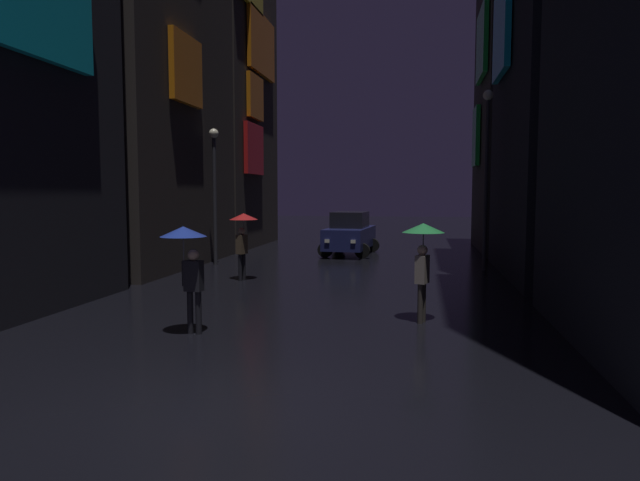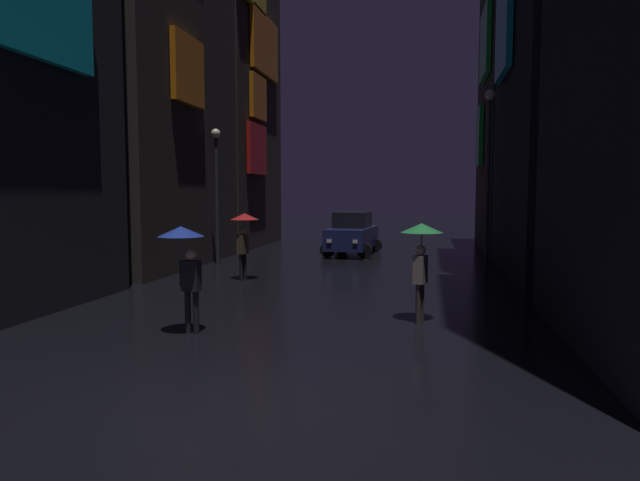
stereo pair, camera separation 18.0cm
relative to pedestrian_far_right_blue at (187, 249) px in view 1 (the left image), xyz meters
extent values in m
plane|color=black|center=(1.73, -3.66, -1.67)|extent=(120.00, 120.00, 0.00)
cube|color=#2D2826|center=(-5.77, 9.73, 8.00)|extent=(4.00, 8.78, 19.34)
cube|color=orange|center=(-3.62, 8.68, 5.36)|extent=(0.20, 2.43, 2.35)
cube|color=#2D2826|center=(-5.77, 18.15, 6.71)|extent=(4.00, 7.62, 16.76)
cube|color=red|center=(-3.62, 16.77, 3.22)|extent=(0.20, 2.70, 2.45)
cube|color=orange|center=(-3.62, 17.07, 5.78)|extent=(0.20, 2.26, 2.11)
cube|color=orange|center=(-3.62, 18.29, 8.58)|extent=(0.20, 4.37, 2.99)
cube|color=#19D8F2|center=(7.08, 10.14, 6.54)|extent=(0.20, 3.10, 2.96)
cube|color=#33302D|center=(9.23, 18.17, 5.40)|extent=(4.00, 7.65, 14.13)
cube|color=#26E54C|center=(7.08, 18.67, 3.82)|extent=(0.20, 1.98, 2.85)
cube|color=#26E54C|center=(7.08, 16.75, 7.79)|extent=(0.20, 3.39, 3.09)
cylinder|color=black|center=(0.21, 0.01, -1.24)|extent=(0.12, 0.12, 0.85)
cylinder|color=black|center=(0.03, 0.03, -1.24)|extent=(0.12, 0.12, 0.85)
cube|color=black|center=(0.12, 0.02, -0.52)|extent=(0.36, 0.25, 0.60)
sphere|color=beige|center=(0.12, 0.02, -0.11)|extent=(0.22, 0.22, 0.22)
cylinder|color=black|center=(-0.06, -0.01, -0.47)|extent=(0.09, 0.09, 0.50)
cylinder|color=slate|center=(-0.06, -0.01, -0.13)|extent=(0.02, 0.02, 0.77)
cone|color=#263FB2|center=(-0.06, -0.01, 0.35)|extent=(0.90, 0.90, 0.20)
cylinder|color=#38332D|center=(4.50, 1.70, -1.24)|extent=(0.12, 0.12, 0.85)
cylinder|color=#38332D|center=(4.56, 1.87, -1.24)|extent=(0.12, 0.12, 0.85)
cube|color=gray|center=(4.53, 1.79, -0.52)|extent=(0.32, 0.39, 0.60)
sphere|color=beige|center=(4.53, 1.79, -0.11)|extent=(0.22, 0.22, 0.22)
cylinder|color=gray|center=(4.54, 1.97, -0.47)|extent=(0.09, 0.09, 0.50)
cylinder|color=slate|center=(4.54, 1.97, -0.13)|extent=(0.02, 0.02, 0.77)
cone|color=green|center=(4.54, 1.97, 0.35)|extent=(0.90, 0.90, 0.20)
cylinder|color=black|center=(-1.09, 6.65, -1.24)|extent=(0.12, 0.12, 0.85)
cylinder|color=black|center=(-1.03, 6.82, -1.24)|extent=(0.12, 0.12, 0.85)
cube|color=brown|center=(-1.06, 6.74, -0.52)|extent=(0.32, 0.39, 0.60)
sphere|color=tan|center=(-1.06, 6.74, -0.11)|extent=(0.22, 0.22, 0.22)
cylinder|color=brown|center=(-1.05, 6.92, -0.47)|extent=(0.09, 0.09, 0.50)
cylinder|color=slate|center=(-1.05, 6.92, -0.13)|extent=(0.02, 0.02, 0.77)
cone|color=red|center=(-1.05, 6.92, 0.35)|extent=(0.90, 0.90, 0.20)
cube|color=navy|center=(1.36, 14.84, -0.90)|extent=(2.00, 4.21, 0.90)
cube|color=black|center=(1.36, 14.84, -0.10)|extent=(1.58, 1.95, 0.70)
cylinder|color=black|center=(2.07, 13.45, -1.35)|extent=(0.65, 0.27, 0.64)
cylinder|color=black|center=(0.46, 13.57, -1.35)|extent=(0.65, 0.27, 0.64)
cylinder|color=black|center=(2.27, 16.11, -1.35)|extent=(0.65, 0.27, 0.64)
cylinder|color=black|center=(0.65, 16.23, -1.35)|extent=(0.65, 0.27, 0.64)
cube|color=white|center=(1.76, 12.73, -0.90)|extent=(0.20, 0.07, 0.14)
cube|color=white|center=(0.66, 12.81, -0.90)|extent=(0.20, 0.07, 0.14)
cylinder|color=#2D2D33|center=(-3.27, 10.32, 0.74)|extent=(0.14, 0.14, 4.82)
sphere|color=#F9EFCC|center=(-3.27, 10.32, 3.34)|extent=(0.36, 0.36, 0.36)
cylinder|color=#2D2D33|center=(6.73, 10.48, 1.32)|extent=(0.14, 0.14, 5.98)
sphere|color=#F9EFCC|center=(6.73, 10.48, 4.49)|extent=(0.36, 0.36, 0.36)
camera|label=1|loc=(4.48, -10.40, 1.10)|focal=32.00mm
camera|label=2|loc=(4.66, -10.37, 1.10)|focal=32.00mm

